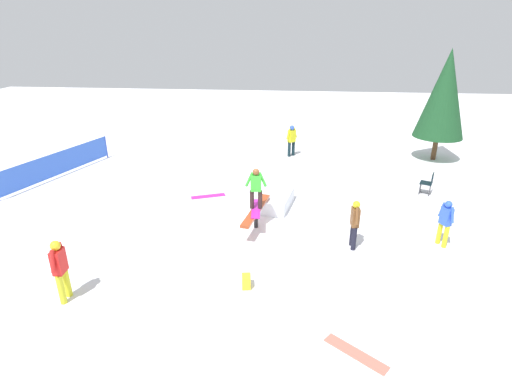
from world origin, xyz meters
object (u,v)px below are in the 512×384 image
(bystander_red, at_px, (60,267))
(main_rider_on_rail, at_px, (256,189))
(loose_snowboard_magenta, at_px, (208,196))
(bystander_blue, at_px, (445,221))
(loose_snowboard_white, at_px, (159,234))
(pine_tree_near, at_px, (444,94))
(rail_feature, at_px, (256,212))
(loose_snowboard_coral, at_px, (356,353))
(folding_chair, at_px, (427,184))
(bystander_brown, at_px, (355,222))
(bystander_yellow, at_px, (292,139))
(backpack_on_snow, at_px, (246,281))

(bystander_red, bearing_deg, main_rider_on_rail, -48.61)
(bystander_red, distance_m, loose_snowboard_magenta, 6.99)
(main_rider_on_rail, relative_size, bystander_blue, 1.00)
(loose_snowboard_white, relative_size, loose_snowboard_magenta, 1.11)
(loose_snowboard_magenta, relative_size, pine_tree_near, 0.25)
(loose_snowboard_white, bearing_deg, rail_feature, -158.35)
(loose_snowboard_coral, relative_size, folding_chair, 1.57)
(bystander_brown, distance_m, pine_tree_near, 10.70)
(bystander_yellow, relative_size, bystander_red, 0.98)
(rail_feature, distance_m, bystander_red, 6.00)
(pine_tree_near, bearing_deg, rail_feature, -44.91)
(bystander_brown, bearing_deg, main_rider_on_rail, -112.02)
(bystander_yellow, height_order, backpack_on_snow, bystander_yellow)
(loose_snowboard_magenta, xyz_separation_m, backpack_on_snow, (5.67, 2.21, 0.16))
(rail_feature, height_order, loose_snowboard_coral, rail_feature)
(backpack_on_snow, bearing_deg, main_rider_on_rail, 173.26)
(rail_feature, bearing_deg, loose_snowboard_coral, 36.48)
(rail_feature, height_order, loose_snowboard_white, rail_feature)
(rail_feature, xyz_separation_m, backpack_on_snow, (3.30, 0.08, -0.40))
(folding_chair, relative_size, backpack_on_snow, 2.59)
(bystander_red, bearing_deg, bystander_blue, -73.58)
(loose_snowboard_coral, distance_m, folding_chair, 9.62)
(loose_snowboard_magenta, bearing_deg, folding_chair, -14.21)
(loose_snowboard_white, xyz_separation_m, backpack_on_snow, (2.49, 3.14, 0.16))
(loose_snowboard_white, bearing_deg, pine_tree_near, -134.51)
(bystander_red, height_order, backpack_on_snow, bystander_red)
(loose_snowboard_white, bearing_deg, loose_snowboard_coral, 148.15)
(loose_snowboard_white, relative_size, backpack_on_snow, 4.33)
(bystander_brown, bearing_deg, loose_snowboard_white, -95.49)
(folding_chair, height_order, pine_tree_near, pine_tree_near)
(rail_feature, bearing_deg, bystander_blue, 94.54)
(folding_chair, xyz_separation_m, pine_tree_near, (-4.64, 1.66, 2.80))
(rail_feature, relative_size, pine_tree_near, 0.48)
(rail_feature, xyz_separation_m, folding_chair, (-3.48, 6.44, -0.15))
(main_rider_on_rail, xyz_separation_m, bystander_yellow, (-7.98, 1.01, -0.47))
(bystander_red, bearing_deg, pine_tree_near, -48.50)
(bystander_brown, xyz_separation_m, bystander_blue, (-0.39, 2.70, -0.03))
(bystander_blue, bearing_deg, folding_chair, -34.98)
(main_rider_on_rail, distance_m, bystander_red, 6.00)
(folding_chair, height_order, backpack_on_snow, folding_chair)
(bystander_red, bearing_deg, folding_chair, -57.73)
(bystander_yellow, bearing_deg, bystander_brown, -122.67)
(bystander_blue, xyz_separation_m, loose_snowboard_magenta, (-2.98, -7.85, -0.82))
(bystander_brown, distance_m, loose_snowboard_coral, 4.42)
(loose_snowboard_magenta, height_order, backpack_on_snow, backpack_on_snow)
(bystander_blue, relative_size, backpack_on_snow, 4.33)
(bystander_yellow, distance_m, bystander_red, 13.29)
(main_rider_on_rail, relative_size, loose_snowboard_magenta, 1.11)
(main_rider_on_rail, bearing_deg, pine_tree_near, 130.95)
(rail_feature, height_order, folding_chair, folding_chair)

